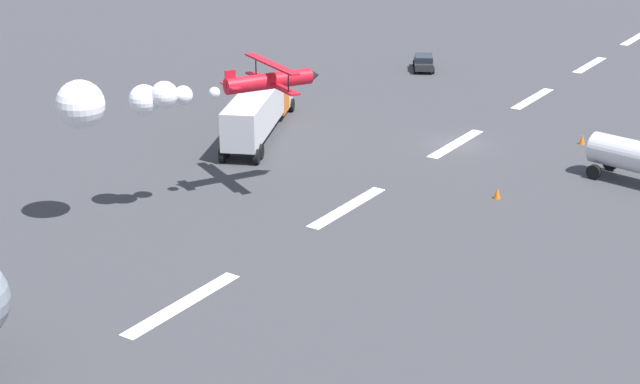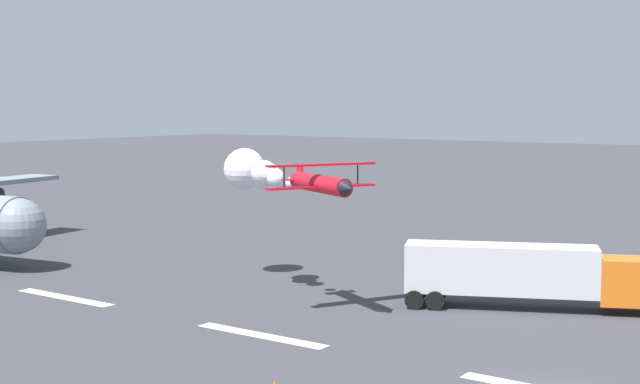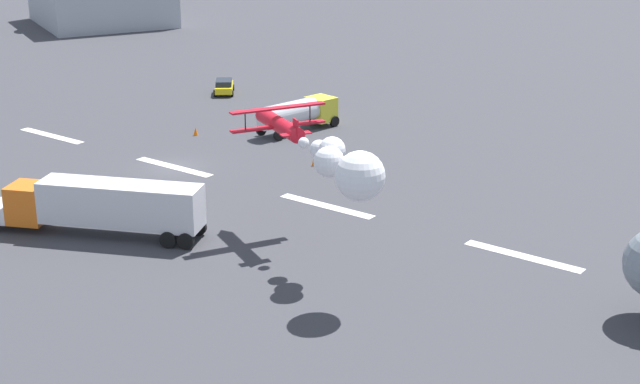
# 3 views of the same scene
# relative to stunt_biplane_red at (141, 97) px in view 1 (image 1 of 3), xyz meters

# --- Properties ---
(ground_plane) EXTENTS (440.00, 440.00, 0.00)m
(ground_plane) POSITION_rel_stunt_biplane_red_xyz_m (-23.15, 9.66, -7.39)
(ground_plane) COLOR #38383D
(ground_plane) RESTS_ON ground
(runway_stripe_0) EXTENTS (8.00, 0.90, 0.01)m
(runway_stripe_0) POSITION_rel_stunt_biplane_red_xyz_m (-69.70, 9.66, -7.38)
(runway_stripe_0) COLOR white
(runway_stripe_0) RESTS_ON ground
(runway_stripe_1) EXTENTS (8.00, 0.90, 0.01)m
(runway_stripe_1) POSITION_rel_stunt_biplane_red_xyz_m (-54.18, 9.66, -7.38)
(runway_stripe_1) COLOR white
(runway_stripe_1) RESTS_ON ground
(runway_stripe_2) EXTENTS (8.00, 0.90, 0.01)m
(runway_stripe_2) POSITION_rel_stunt_biplane_red_xyz_m (-38.66, 9.66, -7.38)
(runway_stripe_2) COLOR white
(runway_stripe_2) RESTS_ON ground
(runway_stripe_3) EXTENTS (8.00, 0.90, 0.01)m
(runway_stripe_3) POSITION_rel_stunt_biplane_red_xyz_m (-23.15, 9.66, -7.38)
(runway_stripe_3) COLOR white
(runway_stripe_3) RESTS_ON ground
(runway_stripe_4) EXTENTS (8.00, 0.90, 0.01)m
(runway_stripe_4) POSITION_rel_stunt_biplane_red_xyz_m (-7.63, 9.66, -7.38)
(runway_stripe_4) COLOR white
(runway_stripe_4) RESTS_ON ground
(runway_stripe_5) EXTENTS (8.00, 0.90, 0.01)m
(runway_stripe_5) POSITION_rel_stunt_biplane_red_xyz_m (7.89, 9.66, -7.38)
(runway_stripe_5) COLOR white
(runway_stripe_5) RESTS_ON ground
(stunt_biplane_red) EXTENTS (15.18, 10.28, 2.80)m
(stunt_biplane_red) POSITION_rel_stunt_biplane_red_xyz_m (0.00, 0.00, 0.00)
(stunt_biplane_red) COLOR red
(semi_truck_orange) EXTENTS (14.67, 8.80, 3.70)m
(semi_truck_orange) POSITION_rel_stunt_biplane_red_xyz_m (-16.29, -3.84, -5.26)
(semi_truck_orange) COLOR silver
(semi_truck_orange) RESTS_ON ground
(followme_car_yellow) EXTENTS (4.65, 3.70, 1.52)m
(followme_car_yellow) POSITION_rel_stunt_biplane_red_xyz_m (-42.90, -3.42, -6.57)
(followme_car_yellow) COLOR #262628
(followme_car_yellow) RESTS_ON ground
(traffic_cone_near) EXTENTS (0.44, 0.44, 0.75)m
(traffic_cone_near) POSITION_rel_stunt_biplane_red_xyz_m (-28.32, 17.62, -7.01)
(traffic_cone_near) COLOR orange
(traffic_cone_near) RESTS_ON ground
(traffic_cone_far) EXTENTS (0.44, 0.44, 0.75)m
(traffic_cone_far) POSITION_rel_stunt_biplane_red_xyz_m (-14.23, 16.84, -7.01)
(traffic_cone_far) COLOR orange
(traffic_cone_far) RESTS_ON ground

